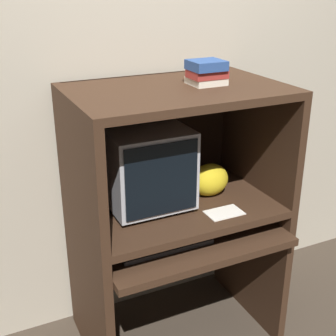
{
  "coord_description": "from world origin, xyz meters",
  "views": [
    {
      "loc": [
        -0.91,
        -1.5,
        1.81
      ],
      "look_at": [
        -0.04,
        0.33,
        0.97
      ],
      "focal_mm": 50.0,
      "sensor_mm": 36.0,
      "label": 1
    }
  ],
  "objects": [
    {
      "name": "wall_back",
      "position": [
        0.0,
        0.71,
        1.3
      ],
      "size": [
        6.0,
        0.06,
        2.6
      ],
      "color": "#B2A893",
      "rests_on": "ground_plane"
    },
    {
      "name": "desk_base",
      "position": [
        0.0,
        0.28,
        0.43
      ],
      "size": [
        0.97,
        0.72,
        0.68
      ],
      "color": "#382316",
      "rests_on": "ground_plane"
    },
    {
      "name": "desk_monitor_shelf",
      "position": [
        0.0,
        0.33,
        0.76
      ],
      "size": [
        0.97,
        0.65,
        0.11
      ],
      "color": "#382316",
      "rests_on": "desk_base"
    },
    {
      "name": "hutch_upper",
      "position": [
        0.0,
        0.36,
        1.17
      ],
      "size": [
        0.97,
        0.65,
        0.56
      ],
      "color": "#382316",
      "rests_on": "desk_monitor_shelf"
    },
    {
      "name": "crt_monitor",
      "position": [
        -0.14,
        0.4,
        0.99
      ],
      "size": [
        0.38,
        0.45,
        0.38
      ],
      "color": "#B2B2B7",
      "rests_on": "desk_monitor_shelf"
    },
    {
      "name": "keyboard",
      "position": [
        -0.15,
        0.14,
        0.69
      ],
      "size": [
        0.43,
        0.14,
        0.03
      ],
      "color": "#2D2D30",
      "rests_on": "desk_base"
    },
    {
      "name": "mouse",
      "position": [
        0.14,
        0.14,
        0.69
      ],
      "size": [
        0.06,
        0.04,
        0.03
      ],
      "color": "#28282B",
      "rests_on": "desk_base"
    },
    {
      "name": "snack_bag",
      "position": [
        0.18,
        0.33,
        0.87
      ],
      "size": [
        0.2,
        0.15,
        0.16
      ],
      "color": "gold",
      "rests_on": "desk_monitor_shelf"
    },
    {
      "name": "book_stack",
      "position": [
        0.14,
        0.31,
        1.41
      ],
      "size": [
        0.16,
        0.15,
        0.11
      ],
      "color": "beige",
      "rests_on": "hutch_upper"
    },
    {
      "name": "paper_card",
      "position": [
        0.15,
        0.12,
        0.79
      ],
      "size": [
        0.17,
        0.11,
        0.0
      ],
      "color": "white",
      "rests_on": "desk_monitor_shelf"
    }
  ]
}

